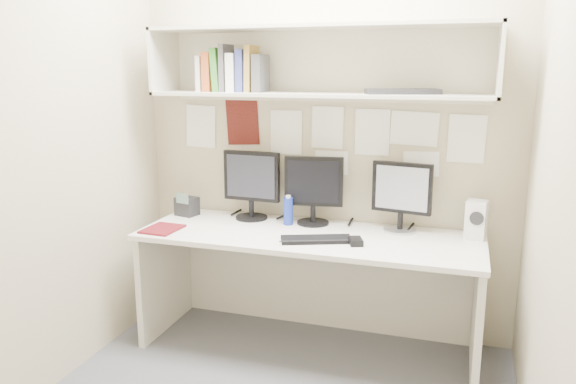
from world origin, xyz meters
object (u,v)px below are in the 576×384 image
(monitor_left, at_px, (252,182))
(maroon_notebook, at_px, (162,229))
(desk, at_px, (308,291))
(monitor_center, at_px, (314,187))
(monitor_right, at_px, (402,193))
(keyboard, at_px, (316,239))
(desk_phone, at_px, (187,206))
(speaker, at_px, (476,220))

(monitor_left, xyz_separation_m, maroon_notebook, (-0.42, -0.42, -0.23))
(desk, distance_m, monitor_center, 0.64)
(desk, xyz_separation_m, monitor_center, (-0.03, 0.22, 0.60))
(monitor_left, height_order, maroon_notebook, monitor_left)
(monitor_right, xyz_separation_m, keyboard, (-0.42, -0.35, -0.22))
(monitor_right, relative_size, desk_phone, 2.59)
(speaker, bearing_deg, monitor_left, -171.11)
(monitor_right, bearing_deg, keyboard, -130.70)
(speaker, bearing_deg, desk, -158.31)
(monitor_center, height_order, monitor_right, monitor_center)
(keyboard, relative_size, maroon_notebook, 1.67)
(keyboard, bearing_deg, speaker, -0.20)
(desk, xyz_separation_m, maroon_notebook, (-0.86, -0.20, 0.37))
(desk_phone, bearing_deg, monitor_left, 21.73)
(desk, bearing_deg, monitor_center, 98.35)
(monitor_right, bearing_deg, monitor_center, -170.29)
(maroon_notebook, bearing_deg, desk_phone, 96.59)
(monitor_left, distance_m, monitor_right, 0.95)
(keyboard, xyz_separation_m, maroon_notebook, (-0.94, -0.07, -0.00))
(monitor_center, relative_size, monitor_right, 1.02)
(monitor_center, bearing_deg, monitor_right, -9.30)
(monitor_center, distance_m, keyboard, 0.43)
(monitor_left, distance_m, keyboard, 0.67)
(monitor_right, height_order, keyboard, monitor_right)
(monitor_center, height_order, maroon_notebook, monitor_center)
(speaker, bearing_deg, keyboard, -149.12)
(keyboard, distance_m, desk_phone, 1.01)
(monitor_right, height_order, desk_phone, monitor_right)
(desk_phone, bearing_deg, desk, 3.71)
(keyboard, distance_m, maroon_notebook, 0.94)
(speaker, xyz_separation_m, desk_phone, (-1.81, -0.03, -0.05))
(monitor_right, height_order, maroon_notebook, monitor_right)
(monitor_left, bearing_deg, speaker, 1.48)
(maroon_notebook, xyz_separation_m, desk_phone, (-0.02, 0.36, 0.06))
(desk, bearing_deg, keyboard, -58.67)
(monitor_right, distance_m, keyboard, 0.59)
(monitor_right, bearing_deg, desk, -146.81)
(maroon_notebook, bearing_deg, speaker, 15.52)
(monitor_left, bearing_deg, desk, -23.74)
(desk, bearing_deg, desk_phone, 169.69)
(monitor_center, bearing_deg, desk, -90.96)
(speaker, xyz_separation_m, maroon_notebook, (-1.79, -0.39, -0.10))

